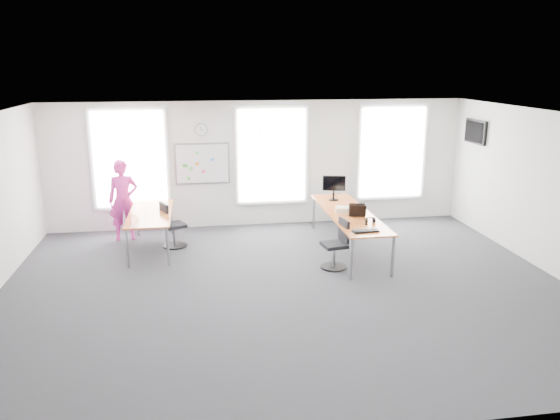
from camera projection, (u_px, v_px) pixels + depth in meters
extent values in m
plane|color=#25252A|center=(287.00, 288.00, 9.65)|extent=(10.00, 10.00, 0.00)
plane|color=white|center=(287.00, 116.00, 8.86)|extent=(10.00, 10.00, 0.00)
plane|color=white|center=(259.00, 164.00, 13.07)|extent=(10.00, 0.00, 10.00)
plane|color=white|center=(354.00, 306.00, 5.44)|extent=(10.00, 0.00, 10.00)
plane|color=white|center=(555.00, 195.00, 10.01)|extent=(0.00, 10.00, 10.00)
cube|color=silver|center=(130.00, 159.00, 12.54)|extent=(1.60, 0.06, 2.20)
cube|color=silver|center=(272.00, 156.00, 13.03)|extent=(1.60, 0.06, 2.20)
cube|color=silver|center=(392.00, 153.00, 13.48)|extent=(1.60, 0.06, 2.20)
cube|color=orange|center=(349.00, 213.00, 11.42)|extent=(0.90, 3.36, 0.03)
cylinder|color=gray|center=(352.00, 259.00, 9.92)|extent=(0.06, 0.06, 0.78)
cylinder|color=gray|center=(393.00, 257.00, 10.04)|extent=(0.06, 0.06, 0.78)
cylinder|color=gray|center=(314.00, 212.00, 13.01)|extent=(0.06, 0.06, 0.78)
cylinder|color=gray|center=(345.00, 211.00, 13.13)|extent=(0.06, 0.06, 0.78)
cube|color=orange|center=(150.00, 213.00, 11.45)|extent=(0.88, 2.21, 0.03)
cylinder|color=gray|center=(127.00, 249.00, 10.50)|extent=(0.06, 0.06, 0.77)
cylinder|color=gray|center=(168.00, 247.00, 10.62)|extent=(0.06, 0.06, 0.77)
cylinder|color=gray|center=(138.00, 219.00, 12.49)|extent=(0.06, 0.06, 0.77)
cylinder|color=gray|center=(171.00, 218.00, 12.61)|extent=(0.06, 0.06, 0.77)
cylinder|color=black|center=(334.00, 267.00, 10.59)|extent=(0.51, 0.51, 0.03)
cylinder|color=gray|center=(334.00, 256.00, 10.53)|extent=(0.06, 0.06, 0.41)
cube|color=black|center=(334.00, 245.00, 10.47)|extent=(0.50, 0.50, 0.07)
cube|color=black|center=(344.00, 230.00, 10.46)|extent=(0.12, 0.42, 0.44)
cylinder|color=black|center=(175.00, 245.00, 11.82)|extent=(0.52, 0.52, 0.03)
cylinder|color=gray|center=(174.00, 235.00, 11.77)|extent=(0.06, 0.06, 0.42)
cube|color=black|center=(174.00, 225.00, 11.70)|extent=(0.59, 0.59, 0.07)
cube|color=black|center=(164.00, 214.00, 11.53)|extent=(0.22, 0.41, 0.45)
imported|color=#E02F9B|center=(123.00, 200.00, 12.09)|extent=(0.69, 0.49, 1.80)
cube|color=white|center=(202.00, 164.00, 12.83)|extent=(1.20, 0.03, 0.90)
cylinder|color=gray|center=(201.00, 130.00, 12.62)|extent=(0.30, 0.04, 0.30)
cube|color=black|center=(476.00, 132.00, 12.65)|extent=(0.06, 0.90, 0.55)
cube|color=black|center=(366.00, 231.00, 10.09)|extent=(0.52, 0.25, 0.02)
ellipsoid|color=black|center=(377.00, 230.00, 10.11)|extent=(0.08, 0.11, 0.04)
cylinder|color=black|center=(366.00, 224.00, 10.56)|extent=(0.08, 0.08, 0.01)
cylinder|color=black|center=(366.00, 221.00, 10.64)|extent=(0.04, 0.10, 0.10)
cylinder|color=black|center=(374.00, 220.00, 10.67)|extent=(0.04, 0.10, 0.10)
cylinder|color=gold|center=(366.00, 221.00, 10.64)|extent=(0.01, 0.10, 0.10)
cube|color=black|center=(370.00, 218.00, 10.64)|extent=(0.17, 0.02, 0.02)
cube|color=black|center=(357.00, 210.00, 11.10)|extent=(0.33, 0.13, 0.27)
cube|color=orange|center=(358.00, 211.00, 11.03)|extent=(0.32, 0.14, 0.24)
cube|color=black|center=(358.00, 211.00, 11.01)|extent=(0.34, 0.15, 0.26)
cube|color=#EFE6C1|center=(344.00, 210.00, 11.38)|extent=(0.38, 0.31, 0.12)
cylinder|color=black|center=(333.00, 200.00, 12.42)|extent=(0.21, 0.21, 0.02)
cylinder|color=black|center=(334.00, 195.00, 12.39)|extent=(0.04, 0.04, 0.21)
cube|color=black|center=(334.00, 183.00, 12.30)|extent=(0.51, 0.16, 0.34)
cube|color=black|center=(334.00, 183.00, 12.28)|extent=(0.46, 0.13, 0.30)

